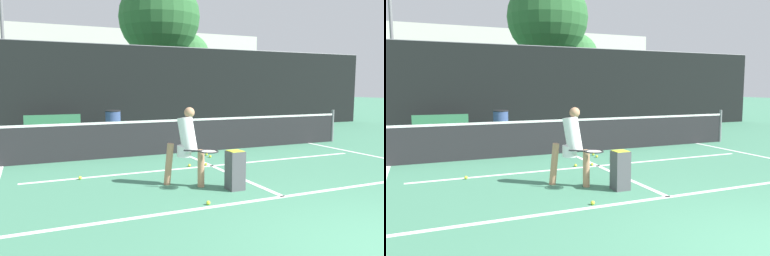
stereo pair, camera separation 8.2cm
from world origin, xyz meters
TOP-DOWN VIEW (x-y plane):
  - court_baseline_near at (0.00, 2.57)m, footprint 11.00×0.10m
  - court_service_line at (0.00, 5.27)m, footprint 8.25×0.10m
  - court_center_mark at (0.00, 4.87)m, footprint 0.10×4.59m
  - court_sideline_right at (4.51, 4.87)m, footprint 0.10×5.59m
  - net at (0.00, 7.16)m, footprint 11.09×0.09m
  - fence_back at (0.00, 12.35)m, footprint 24.00×0.06m
  - player_practicing at (-1.22, 3.87)m, footprint 0.87×1.02m
  - tennis_ball_scattered_0 at (0.47, 6.51)m, footprint 0.07×0.07m
  - tennis_ball_scattered_1 at (0.42, 6.20)m, footprint 0.07×0.07m
  - tennis_ball_scattered_3 at (-0.52, 5.39)m, footprint 0.07×0.07m
  - tennis_ball_scattered_4 at (-1.35, 2.69)m, footprint 0.07×0.07m
  - tennis_ball_scattered_5 at (-0.11, 5.35)m, footprint 0.07×0.07m
  - tennis_ball_scattered_6 at (-2.99, 5.17)m, footprint 0.07×0.07m
  - ball_hopper at (-0.52, 3.30)m, footprint 0.28×0.28m
  - courtside_bench at (-3.11, 11.49)m, footprint 1.90×0.47m
  - trash_bin at (-1.04, 11.26)m, footprint 0.57×0.57m
  - parked_car at (1.79, 14.52)m, footprint 1.80×4.50m
  - tree_west at (2.97, 17.66)m, footprint 4.48×4.48m
  - tree_mid at (5.73, 20.38)m, footprint 3.02×3.02m
  - building_far at (0.00, 32.04)m, footprint 36.00×2.40m

SIDE VIEW (x-z plane):
  - court_baseline_near at x=0.00m, z-range 0.00..0.01m
  - court_service_line at x=0.00m, z-range 0.00..0.01m
  - court_center_mark at x=0.00m, z-range 0.00..0.01m
  - court_sideline_right at x=4.51m, z-range 0.00..0.01m
  - tennis_ball_scattered_0 at x=0.47m, z-range 0.00..0.07m
  - tennis_ball_scattered_1 at x=0.42m, z-range 0.00..0.07m
  - tennis_ball_scattered_3 at x=-0.52m, z-range 0.00..0.07m
  - tennis_ball_scattered_4 at x=-1.35m, z-range 0.00..0.07m
  - tennis_ball_scattered_5 at x=-0.11m, z-range 0.00..0.07m
  - tennis_ball_scattered_6 at x=-2.99m, z-range 0.00..0.07m
  - ball_hopper at x=-0.52m, z-range 0.02..0.73m
  - courtside_bench at x=-3.11m, z-range 0.05..0.91m
  - trash_bin at x=-1.04m, z-range 0.00..0.99m
  - net at x=0.00m, z-range -0.02..1.05m
  - parked_car at x=1.79m, z-range -0.10..1.23m
  - player_practicing at x=-1.22m, z-range 0.06..1.54m
  - fence_back at x=0.00m, z-range -0.01..3.50m
  - building_far at x=0.00m, z-range 0.00..6.95m
  - tree_mid at x=5.73m, z-range 1.13..6.44m
  - tree_west at x=2.97m, z-range 1.69..9.56m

